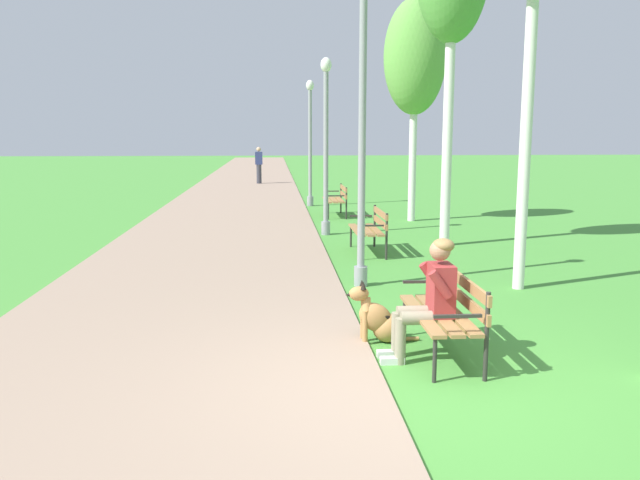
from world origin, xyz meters
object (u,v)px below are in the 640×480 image
object	(u,v)px
park_bench_mid	(371,227)
pedestrian_distant	(259,165)
lamp_post_far	(310,142)
park_bench_near	(447,308)
birch_tree_fourth	(415,58)
person_seated_on_near_bench	(430,295)
dog_shepherd	(380,320)
park_bench_far	(337,198)
lamp_post_mid	(326,145)
lamp_post_near	(362,121)

from	to	relation	value
park_bench_mid	pedestrian_distant	size ratio (longest dim) A/B	0.91
lamp_post_far	park_bench_near	bearing A→B (deg)	-87.57
park_bench_near	pedestrian_distant	distance (m)	22.78
birch_tree_fourth	person_seated_on_near_bench	bearing A→B (deg)	-101.22
park_bench_near	person_seated_on_near_bench	xyz separation A→B (m)	(-0.21, -0.09, 0.17)
dog_shepherd	lamp_post_far	bearing A→B (deg)	89.90
park_bench_far	lamp_post_mid	bearing A→B (deg)	-100.07
lamp_post_mid	person_seated_on_near_bench	bearing A→B (deg)	-87.40
birch_tree_fourth	pedestrian_distant	world-z (taller)	birch_tree_fourth
park_bench_far	lamp_post_far	size ratio (longest dim) A/B	0.39
park_bench_far	lamp_post_near	xyz separation A→B (m)	(-0.46, -8.22, 1.93)
park_bench_mid	lamp_post_near	world-z (taller)	lamp_post_near
dog_shepherd	lamp_post_far	world-z (taller)	lamp_post_far
person_seated_on_near_bench	dog_shepherd	xyz separation A→B (m)	(-0.41, 0.58, -0.42)
park_bench_near	person_seated_on_near_bench	size ratio (longest dim) A/B	1.20
park_bench_far	dog_shepherd	bearing A→B (deg)	-93.23
park_bench_near	park_bench_mid	size ratio (longest dim) A/B	1.00
park_bench_near	lamp_post_far	bearing A→B (deg)	92.43
lamp_post_mid	park_bench_far	bearing A→B (deg)	79.93
park_bench_far	birch_tree_fourth	distance (m)	4.21
lamp_post_mid	birch_tree_fourth	bearing A→B (deg)	41.62
lamp_post_near	lamp_post_far	xyz separation A→B (m)	(-0.13, 10.79, -0.44)
dog_shepherd	lamp_post_far	distance (m)	13.55
park_bench_mid	birch_tree_fourth	distance (m)	5.99
dog_shepherd	pedestrian_distant	size ratio (longest dim) A/B	0.50
park_bench_near	pedestrian_distant	world-z (taller)	pedestrian_distant
park_bench_near	person_seated_on_near_bench	world-z (taller)	person_seated_on_near_bench
park_bench_mid	lamp_post_near	distance (m)	3.34
park_bench_mid	lamp_post_mid	distance (m)	2.83
birch_tree_fourth	pedestrian_distant	xyz separation A→B (m)	(-4.21, 12.39, -3.28)
lamp_post_mid	lamp_post_far	world-z (taller)	lamp_post_mid
park_bench_mid	birch_tree_fourth	size ratio (longest dim) A/B	0.27
person_seated_on_near_bench	lamp_post_near	bearing A→B (deg)	94.52
dog_shepherd	birch_tree_fourth	bearing A→B (deg)	75.87
park_bench_mid	lamp_post_mid	bearing A→B (deg)	106.37
park_bench_mid	lamp_post_near	bearing A→B (deg)	-101.82
lamp_post_far	birch_tree_fourth	size ratio (longest dim) A/B	0.69
lamp_post_mid	pedestrian_distant	xyz separation A→B (m)	(-1.78, 14.55, -1.18)
lamp_post_near	pedestrian_distant	size ratio (longest dim) A/B	2.87
lamp_post_near	park_bench_far	bearing A→B (deg)	86.79
lamp_post_mid	dog_shepherd	bearing A→B (deg)	-90.26
person_seated_on_near_bench	birch_tree_fourth	world-z (taller)	birch_tree_fourth
park_bench_far	birch_tree_fourth	xyz separation A→B (m)	(1.84, -1.11, 3.61)
lamp_post_near	lamp_post_mid	bearing A→B (deg)	91.36
park_bench_near	person_seated_on_near_bench	distance (m)	0.28
park_bench_mid	dog_shepherd	size ratio (longest dim) A/B	1.80
dog_shepherd	birch_tree_fourth	size ratio (longest dim) A/B	0.15
park_bench_far	person_seated_on_near_bench	size ratio (longest dim) A/B	1.20
park_bench_far	pedestrian_distant	world-z (taller)	pedestrian_distant
person_seated_on_near_bench	pedestrian_distant	distance (m)	22.84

